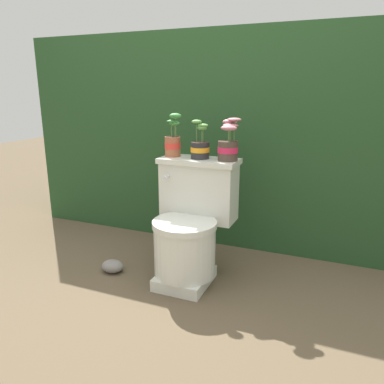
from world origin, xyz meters
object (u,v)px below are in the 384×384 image
at_px(potted_plant_middle, 228,144).
at_px(garden_stone, 113,266).
at_px(toilet, 191,225).
at_px(potted_plant_midleft, 200,147).
at_px(potted_plant_left, 173,142).

distance_m(potted_plant_middle, garden_stone, 1.05).
distance_m(toilet, potted_plant_midleft, 0.47).
relative_size(potted_plant_midleft, potted_plant_middle, 0.93).
bearing_deg(potted_plant_left, potted_plant_middle, -0.74).
bearing_deg(toilet, potted_plant_left, 141.31).
bearing_deg(potted_plant_middle, garden_stone, -157.65).
xyz_separation_m(potted_plant_left, potted_plant_midleft, (0.18, -0.00, -0.02)).
xyz_separation_m(potted_plant_midleft, garden_stone, (-0.49, -0.27, -0.75)).
height_order(toilet, potted_plant_midleft, potted_plant_midleft).
bearing_deg(toilet, garden_stone, -164.46).
relative_size(toilet, potted_plant_midleft, 3.14).
bearing_deg(garden_stone, toilet, 15.54).
relative_size(toilet, potted_plant_left, 2.72).
height_order(toilet, potted_plant_middle, potted_plant_middle).
distance_m(toilet, potted_plant_middle, 0.53).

